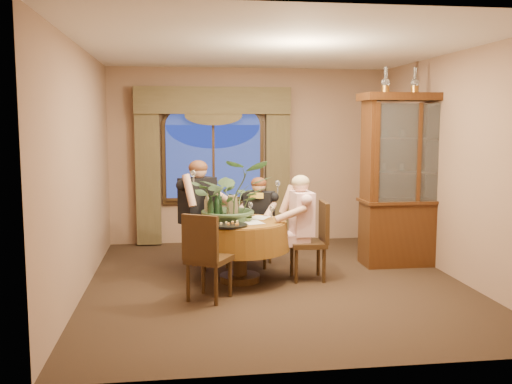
{
  "coord_description": "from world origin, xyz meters",
  "views": [
    {
      "loc": [
        -1.16,
        -6.66,
        1.93
      ],
      "look_at": [
        -0.23,
        0.12,
        1.1
      ],
      "focal_mm": 40.0,
      "sensor_mm": 36.0,
      "label": 1
    }
  ],
  "objects": [
    {
      "name": "person_back",
      "position": [
        -0.92,
        0.78,
        0.73
      ],
      "size": [
        0.7,
        0.69,
        1.45
      ],
      "primitive_type": null,
      "rotation": [
        0.0,
        0.0,
        -2.5
      ],
      "color": "black",
      "rests_on": "floor"
    },
    {
      "name": "china_cabinet",
      "position": [
        1.98,
        0.67,
        1.16
      ],
      "size": [
        1.43,
        0.57,
        2.32
      ],
      "primitive_type": "cube",
      "color": "#341A0B",
      "rests_on": "floor"
    },
    {
      "name": "stoneware_vase",
      "position": [
        -0.5,
        0.26,
        0.9
      ],
      "size": [
        0.16,
        0.16,
        0.3
      ],
      "primitive_type": null,
      "color": "#9D8467",
      "rests_on": "dining_table"
    },
    {
      "name": "olive_bowl",
      "position": [
        -0.36,
        0.07,
        0.78
      ],
      "size": [
        0.16,
        0.16,
        0.05
      ],
      "primitive_type": "imported",
      "color": "#415728",
      "rests_on": "dining_table"
    },
    {
      "name": "oil_lamp_left",
      "position": [
        1.57,
        0.67,
        2.49
      ],
      "size": [
        0.11,
        0.11,
        0.34
      ],
      "primitive_type": null,
      "color": "#A5722D",
      "rests_on": "china_cabinet"
    },
    {
      "name": "drapery_right",
      "position": [
        0.43,
        2.38,
        1.18
      ],
      "size": [
        0.38,
        0.14,
        2.32
      ],
      "primitive_type": "cube",
      "color": "#473D24",
      "rests_on": "floor"
    },
    {
      "name": "window",
      "position": [
        -0.6,
        2.43,
        1.3
      ],
      "size": [
        1.62,
        0.1,
        1.32
      ],
      "primitive_type": null,
      "color": "navy",
      "rests_on": "wall_back"
    },
    {
      "name": "centerpiece_plant",
      "position": [
        -0.52,
        0.25,
        1.38
      ],
      "size": [
        0.99,
        1.1,
        0.86
      ],
      "primitive_type": "imported",
      "color": "#3B5935",
      "rests_on": "dining_table"
    },
    {
      "name": "cheese_platter",
      "position": [
        -0.58,
        -0.23,
        0.76
      ],
      "size": [
        0.4,
        0.4,
        0.02
      ],
      "primitive_type": "cylinder",
      "color": "black",
      "rests_on": "dining_table"
    },
    {
      "name": "tasting_paper_1",
      "position": [
        -0.16,
        0.31,
        0.75
      ],
      "size": [
        0.33,
        0.36,
        0.0
      ],
      "primitive_type": "cube",
      "rotation": [
        0.0,
        0.0,
        -0.51
      ],
      "color": "white",
      "rests_on": "dining_table"
    },
    {
      "name": "person_scarf",
      "position": [
        -0.1,
        0.79,
        0.61
      ],
      "size": [
        0.57,
        0.55,
        1.22
      ],
      "primitive_type": null,
      "rotation": [
        0.0,
        0.0,
        -3.6
      ],
      "color": "black",
      "rests_on": "floor"
    },
    {
      "name": "arched_transom",
      "position": [
        -0.6,
        2.43,
        2.08
      ],
      "size": [
        1.6,
        0.06,
        0.44
      ],
      "primitive_type": null,
      "color": "navy",
      "rests_on": "wall_back"
    },
    {
      "name": "swag_valance",
      "position": [
        -0.6,
        2.35,
        2.28
      ],
      "size": [
        2.45,
        0.16,
        0.42
      ],
      "primitive_type": null,
      "color": "#473D24",
      "rests_on": "wall_back"
    },
    {
      "name": "ceiling",
      "position": [
        0.0,
        0.0,
        2.8
      ],
      "size": [
        5.0,
        5.0,
        0.0
      ],
      "primitive_type": "plane",
      "rotation": [
        3.14,
        0.0,
        0.0
      ],
      "color": "white",
      "rests_on": "wall_back"
    },
    {
      "name": "dining_table",
      "position": [
        -0.43,
        0.12,
        0.38
      ],
      "size": [
        1.53,
        1.53,
        0.75
      ],
      "primitive_type": "cylinder",
      "rotation": [
        0.0,
        0.0,
        0.31
      ],
      "color": "#89330D",
      "rests_on": "floor"
    },
    {
      "name": "person_pink",
      "position": [
        0.35,
        0.16,
        0.65
      ],
      "size": [
        0.45,
        0.48,
        1.3
      ],
      "primitive_type": null,
      "rotation": [
        0.0,
        0.0,
        -4.67
      ],
      "color": "beige",
      "rests_on": "floor"
    },
    {
      "name": "wine_glass_person_scarf",
      "position": [
        -0.25,
        0.48,
        0.84
      ],
      "size": [
        0.07,
        0.07,
        0.18
      ],
      "primitive_type": null,
      "color": "silver",
      "rests_on": "dining_table"
    },
    {
      "name": "chair_right",
      "position": [
        0.41,
        0.09,
        0.48
      ],
      "size": [
        0.44,
        0.44,
        0.96
      ],
      "primitive_type": "cube",
      "rotation": [
        0.0,
        0.0,
        1.53
      ],
      "color": "black",
      "rests_on": "floor"
    },
    {
      "name": "wine_bottle_1",
      "position": [
        -0.79,
        0.05,
        0.92
      ],
      "size": [
        0.07,
        0.07,
        0.33
      ],
      "primitive_type": "cylinder",
      "color": "black",
      "rests_on": "dining_table"
    },
    {
      "name": "tasting_paper_2",
      "position": [
        -0.52,
        -0.11,
        0.75
      ],
      "size": [
        0.25,
        0.33,
        0.0
      ],
      "primitive_type": "cube",
      "rotation": [
        0.0,
        0.0,
        -0.15
      ],
      "color": "white",
      "rests_on": "dining_table"
    },
    {
      "name": "wine_glass_person_pink",
      "position": [
        -0.03,
        0.14,
        0.84
      ],
      "size": [
        0.07,
        0.07,
        0.18
      ],
      "primitive_type": null,
      "color": "silver",
      "rests_on": "dining_table"
    },
    {
      "name": "chair_back",
      "position": [
        -0.75,
        0.87,
        0.48
      ],
      "size": [
        0.55,
        0.55,
        0.96
      ],
      "primitive_type": "cube",
      "rotation": [
        0.0,
        0.0,
        -2.73
      ],
      "color": "black",
      "rests_on": "floor"
    },
    {
      "name": "wall_right",
      "position": [
        2.25,
        0.0,
        1.4
      ],
      "size": [
        0.0,
        5.0,
        5.0
      ],
      "primitive_type": "plane",
      "rotation": [
        1.57,
        0.0,
        -1.57
      ],
      "color": "#876650",
      "rests_on": "ground"
    },
    {
      "name": "wine_bottle_2",
      "position": [
        -0.66,
        0.3,
        0.92
      ],
      "size": [
        0.07,
        0.07,
        0.33
      ],
      "primitive_type": "cylinder",
      "color": "black",
      "rests_on": "dining_table"
    },
    {
      "name": "chair_back_right",
      "position": [
        -0.14,
        0.86,
        0.48
      ],
      "size": [
        0.54,
        0.54,
        0.96
      ],
      "primitive_type": "cube",
      "rotation": [
        0.0,
        0.0,
        -3.51
      ],
      "color": "black",
      "rests_on": "floor"
    },
    {
      "name": "drapery_left",
      "position": [
        -1.63,
        2.38,
        1.18
      ],
      "size": [
        0.38,
        0.14,
        2.32
      ],
      "primitive_type": "cube",
      "color": "#473D24",
      "rests_on": "floor"
    },
    {
      "name": "oil_lamp_right",
      "position": [
        2.38,
        0.67,
        2.49
      ],
      "size": [
        0.11,
        0.11,
        0.34
      ],
      "primitive_type": null,
      "color": "#A5722D",
      "rests_on": "china_cabinet"
    },
    {
      "name": "tasting_paper_0",
      "position": [
        -0.29,
        -0.02,
        0.75
      ],
      "size": [
        0.27,
        0.34,
        0.0
      ],
      "primitive_type": "cube",
      "rotation": [
        0.0,
        0.0,
        0.23
      ],
      "color": "white",
      "rests_on": "dining_table"
    },
    {
      "name": "wine_bottle_3",
      "position": [
        -0.71,
        0.1,
        0.92
      ],
      "size": [
        0.07,
        0.07,
        0.33
      ],
      "primitive_type": "cylinder",
      "color": "black",
      "rests_on": "dining_table"
    },
    {
      "name": "floor",
      "position": [
        0.0,
        0.0,
        0.0
      ],
      "size": [
        5.0,
        5.0,
        0.0
      ],
      "primitive_type": "plane",
      "color": "black",
      "rests_on": "ground"
    },
    {
      "name": "wall_back",
      "position": [
        0.0,
        2.5,
        1.4
      ],
      "size": [
        4.5,
        0.0,
        4.5
      ],
      "primitive_type": "plane",
      "rotation": [
        1.57,
        0.0,
        0.0
      ],
      "color": "#876650",
      "rests_on": "ground"
    },
    {
      "name": "wine_bottle_0",
      "position": [
        -0.81,
        0.24,
        0.92
      ],
      "size": [
        0.07,
        0.07,
        0.33
      ],
      "primitive_type": "cylinder",
      "color": "tan",
      "rests_on": "dining_table"
    },
    {
      "name": "wine_glass_person_back",
      "position": [
        -0.67,
        0.44,
        0.84
      ],
      "size": [
        0.07,
        0.07,
        0.18
      ],
      "primitive_type": null,
      "color": "silver",
      "rests_on": "dining_table"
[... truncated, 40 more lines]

